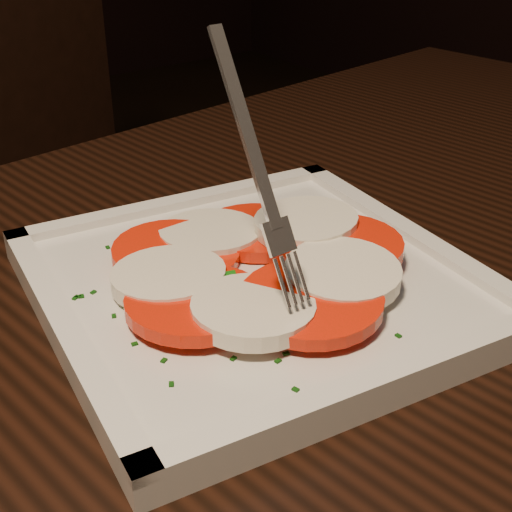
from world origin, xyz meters
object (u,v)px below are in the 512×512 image
Objects in this scene: chair at (69,172)px; fork at (246,160)px; plate at (256,287)px; table at (406,414)px.

chair is 6.87× the size of fork.
table is at bearing -37.33° from plate.
chair reaches higher than table.
chair reaches higher than plate.
fork reaches higher than table.
plate is (-0.19, -0.78, 0.22)m from chair.
chair is 0.84m from plate.
chair is at bearing 82.63° from table.
table is 0.86m from chair.
fork is at bearing 155.30° from table.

